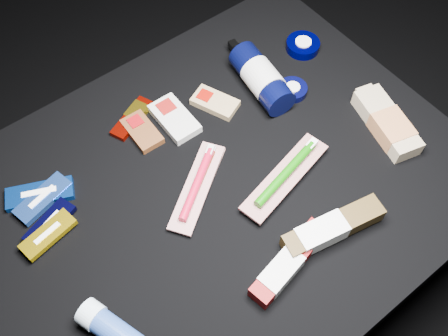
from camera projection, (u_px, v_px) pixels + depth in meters
ground at (222, 254)px, 1.35m from camera, size 3.00×3.00×0.00m
cloth_table at (222, 223)px, 1.18m from camera, size 0.98×0.78×0.40m
luna_bar_0 at (40, 194)px, 0.98m from camera, size 0.14×0.10×0.02m
luna_bar_1 at (43, 198)px, 0.97m from camera, size 0.12×0.07×0.02m
luna_bar_2 at (50, 223)px, 0.94m from camera, size 0.11×0.07×0.01m
luna_bar_3 at (48, 234)px, 0.93m from camera, size 0.11×0.06×0.01m
clif_bar_0 at (141, 130)px, 1.06m from camera, size 0.06×0.10×0.02m
clif_bar_1 at (173, 117)px, 1.08m from camera, size 0.07×0.12×0.02m
clif_bar_2 at (213, 102)px, 1.10m from camera, size 0.09×0.11×0.02m
power_bar at (134, 116)px, 1.08m from camera, size 0.12×0.08×0.01m
lotion_bottle at (261, 78)px, 1.10m from camera, size 0.09×0.23×0.07m
cream_tin_upper at (303, 45)px, 1.19m from camera, size 0.08×0.08×0.02m
cream_tin_lower at (292, 90)px, 1.12m from camera, size 0.07×0.07×0.02m
bodywash_bottle at (387, 124)px, 1.06m from camera, size 0.11×0.19×0.04m
deodorant_stick at (109, 328)px, 0.83m from camera, size 0.08×0.12×0.05m
toothbrush_pack_0 at (199, 182)px, 1.00m from camera, size 0.19×0.14×0.02m
toothbrush_pack_1 at (198, 184)px, 0.98m from camera, size 0.20×0.16×0.02m
toothbrush_pack_2 at (286, 174)px, 0.99m from camera, size 0.24×0.10×0.03m
toothpaste_carton_red at (286, 265)px, 0.89m from camera, size 0.19×0.07×0.04m
toothpaste_carton_green at (329, 230)px, 0.92m from camera, size 0.21×0.08×0.04m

